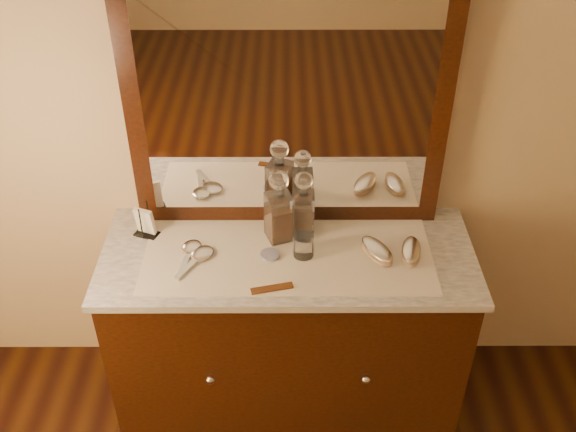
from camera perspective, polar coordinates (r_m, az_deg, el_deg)
The scene contains 18 objects.
dresser_cabinet at distance 2.82m, azimuth -0.01°, elevation -10.13°, with size 1.40×0.55×0.82m, color black.
dresser_plinth at distance 3.10m, azimuth -0.01°, elevation -14.84°, with size 1.46×0.59×0.08m, color black.
knob_left at distance 2.61m, azimuth -6.78°, elevation -14.00°, with size 0.04×0.04×0.04m, color silver.
knob_right at distance 2.61m, azimuth 6.80°, elevation -13.97°, with size 0.04×0.04×0.04m, color silver.
marble_top at distance 2.52m, azimuth -0.01°, elevation -3.49°, with size 1.44×0.59×0.03m, color white.
mirror_frame at distance 2.44m, azimuth -0.02°, elevation 9.57°, with size 1.20×0.08×1.00m, color black.
mirror_glass at distance 2.41m, azimuth -0.02°, elevation 9.20°, with size 1.06×0.01×0.86m, color white.
lace_runner at distance 2.50m, azimuth -0.01°, elevation -3.48°, with size 1.10×0.45×0.00m, color silver.
pin_dish at distance 2.49m, azimuth -1.58°, elevation -3.41°, with size 0.07×0.07×0.01m, color silver.
comb at distance 2.35m, azimuth -1.40°, elevation -6.32°, with size 0.15×0.03×0.01m, color brown.
napkin_rack at distance 2.63m, azimuth -12.33°, elevation -0.60°, with size 0.11×0.09×0.14m.
decanter_left at distance 2.51m, azimuth -0.78°, elevation 0.27°, with size 0.12×0.12×0.31m.
decanter_right at distance 2.55m, azimuth 1.33°, elevation 0.55°, with size 0.09×0.09×0.28m.
brush_near at distance 2.50m, azimuth 7.76°, elevation -3.05°, with size 0.15×0.19×0.05m.
brush_far at distance 2.52m, azimuth 10.66°, elevation -3.05°, with size 0.10×0.17×0.04m.
hand_mirror_outer at distance 2.54m, azimuth -8.51°, elevation -2.96°, with size 0.09×0.20×0.02m.
hand_mirror_inner at distance 2.50m, azimuth -7.73°, elevation -3.49°, with size 0.15×0.21×0.02m.
tumblers at distance 2.47m, azimuth 1.37°, elevation -2.58°, with size 0.08×0.08×0.09m.
Camera 1 is at (-0.01, 0.02, 2.46)m, focal length 40.79 mm.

